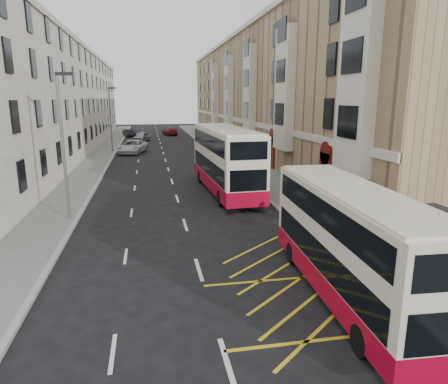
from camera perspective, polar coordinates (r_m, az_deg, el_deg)
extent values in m
plane|color=black|center=(13.05, -1.32, -18.11)|extent=(200.00, 200.00, 0.00)
cube|color=slate|center=(42.69, 2.70, 4.17)|extent=(4.00, 120.00, 0.15)
cube|color=slate|center=(41.94, -18.41, 3.34)|extent=(3.00, 120.00, 0.15)
cube|color=#979792|center=(42.27, 0.05, 4.09)|extent=(0.25, 120.00, 0.15)
cube|color=#979792|center=(41.76, -16.37, 3.44)|extent=(0.25, 120.00, 0.15)
cube|color=tan|center=(58.95, 6.02, 13.85)|extent=(10.00, 79.00, 15.00)
cube|color=beige|center=(57.78, 1.07, 10.46)|extent=(0.18, 79.00, 0.50)
cube|color=beige|center=(58.28, 1.05, 21.33)|extent=(0.40, 79.00, 0.50)
cube|color=beige|center=(23.93, 18.45, 14.28)|extent=(0.80, 3.20, 10.00)
cube|color=beige|center=(34.94, 8.68, 14.25)|extent=(0.80, 3.20, 10.00)
cube|color=beige|center=(46.44, 3.67, 14.08)|extent=(0.80, 3.20, 10.00)
cube|color=beige|center=(58.14, 0.67, 13.93)|extent=(0.80, 3.20, 10.00)
cube|color=beige|center=(69.95, -1.33, 13.81)|extent=(0.80, 3.20, 10.00)
cube|color=#530D0B|center=(28.09, 14.22, 2.39)|extent=(0.20, 1.60, 3.00)
cube|color=#530D0B|center=(39.15, 6.87, 5.67)|extent=(0.20, 1.60, 3.00)
cube|color=#530D0B|center=(50.65, 2.78, 7.45)|extent=(0.20, 1.60, 3.00)
cube|color=#530D0B|center=(62.33, 0.19, 8.55)|extent=(0.20, 1.60, 3.00)
cube|color=#530D0B|center=(74.12, -1.58, 9.29)|extent=(0.20, 1.60, 3.00)
cube|color=white|center=(57.71, -22.93, 11.93)|extent=(9.00, 79.00, 13.00)
cube|color=beige|center=(57.30, -18.87, 18.78)|extent=(0.30, 79.00, 0.50)
cube|color=black|center=(16.80, 23.99, -6.48)|extent=(0.08, 0.08, 2.60)
cube|color=black|center=(17.55, 27.46, -6.03)|extent=(0.08, 0.08, 2.60)
cube|color=black|center=(16.67, 28.82, -10.29)|extent=(0.35, 1.60, 0.06)
cylinder|color=red|center=(16.87, 18.87, -8.85)|extent=(0.06, 0.06, 1.00)
cylinder|color=red|center=(19.57, 14.23, -5.47)|extent=(0.06, 0.06, 1.00)
cylinder|color=red|center=(22.42, 10.77, -2.90)|extent=(0.06, 0.06, 1.00)
cube|color=red|center=(19.42, 14.31, -4.13)|extent=(0.05, 6.50, 0.06)
cube|color=red|center=(19.55, 14.24, -5.33)|extent=(0.05, 6.50, 0.06)
cylinder|color=slate|center=(23.61, -22.01, 5.86)|extent=(0.16, 0.16, 8.00)
cube|color=black|center=(23.42, -21.87, 15.41)|extent=(0.90, 0.18, 0.18)
cylinder|color=slate|center=(53.27, -15.90, 9.90)|extent=(0.16, 0.16, 8.00)
cube|color=black|center=(53.19, -15.73, 14.11)|extent=(0.90, 0.18, 0.18)
cube|color=beige|center=(14.26, 17.57, -6.74)|extent=(2.74, 9.90, 3.52)
cube|color=#A0041D|center=(14.76, 17.20, -11.70)|extent=(2.77, 9.92, 0.80)
cube|color=black|center=(14.40, 17.45, -8.32)|extent=(2.74, 9.12, 0.98)
cube|color=black|center=(13.94, 17.88, -2.51)|extent=(2.74, 9.12, 0.89)
cube|color=beige|center=(13.77, 18.08, 0.31)|extent=(2.63, 9.50, 0.11)
cube|color=black|center=(18.67, 11.21, -2.87)|extent=(1.89, 0.17, 1.16)
cube|color=black|center=(18.26, 11.46, 2.64)|extent=(1.56, 0.15, 0.40)
cube|color=black|center=(10.63, 29.00, -17.22)|extent=(1.89, 0.17, 1.07)
cylinder|color=black|center=(17.20, 9.68, -8.61)|extent=(0.30, 0.90, 0.89)
cylinder|color=black|center=(17.88, 15.91, -8.08)|extent=(0.30, 0.90, 0.89)
cylinder|color=black|center=(12.02, 19.02, -19.41)|extent=(0.30, 0.90, 0.89)
cylinder|color=black|center=(12.98, 27.39, -17.65)|extent=(0.30, 0.90, 0.89)
cube|color=beige|center=(29.19, 0.21, 4.78)|extent=(3.19, 11.92, 4.24)
cube|color=#A0041D|center=(29.47, 0.21, 1.63)|extent=(3.22, 11.95, 0.97)
cube|color=black|center=(29.27, 0.21, 3.79)|extent=(3.19, 10.98, 1.18)
cube|color=black|center=(29.03, 0.22, 7.35)|extent=(3.19, 10.98, 1.07)
cube|color=beige|center=(28.95, 0.22, 9.02)|extent=(3.06, 11.44, 0.13)
cube|color=black|center=(34.95, -2.03, 5.42)|extent=(2.28, 0.18, 1.40)
cube|color=black|center=(34.72, -2.06, 9.02)|extent=(1.88, 0.17, 0.48)
cube|color=black|center=(23.67, 3.51, 1.64)|extent=(2.28, 0.18, 1.29)
cylinder|color=black|center=(32.93, -3.37, 2.27)|extent=(0.35, 1.09, 1.07)
cylinder|color=black|center=(33.42, 0.74, 2.45)|extent=(0.35, 1.09, 1.07)
cylinder|color=black|center=(25.69, -0.48, -0.85)|extent=(0.35, 1.09, 1.07)
cylinder|color=black|center=(26.31, 4.69, -0.56)|extent=(0.35, 1.09, 1.07)
imported|color=black|center=(15.73, 28.96, -10.24)|extent=(0.67, 0.52, 1.63)
imported|color=black|center=(16.98, 28.41, -8.08)|extent=(0.97, 0.79, 1.86)
imported|color=black|center=(21.08, 16.30, -3.09)|extent=(1.11, 0.57, 1.82)
imported|color=silver|center=(52.09, -12.91, 6.32)|extent=(4.10, 6.40, 1.64)
imported|color=#929599|center=(66.16, -11.70, 7.73)|extent=(3.24, 4.80, 1.52)
imported|color=black|center=(75.24, -13.40, 8.20)|extent=(2.63, 4.22, 1.31)
imported|color=maroon|center=(77.22, -7.72, 8.61)|extent=(2.96, 5.34, 1.46)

